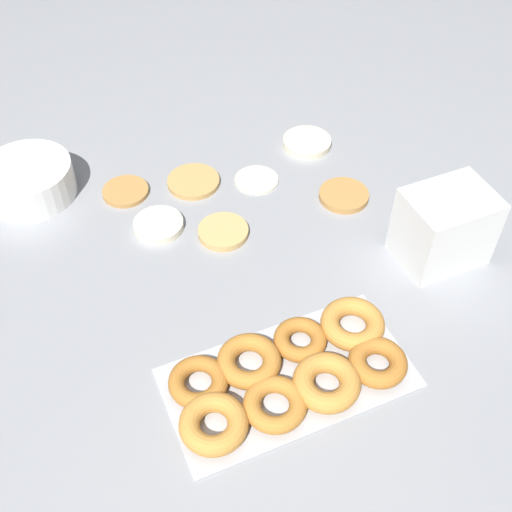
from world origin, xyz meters
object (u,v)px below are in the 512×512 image
at_px(pancake_4, 126,191).
at_px(batter_bowl, 29,180).
at_px(container_stack, 444,227).
at_px(pancake_5, 307,142).
at_px(pancake_0, 193,182).
at_px(pancake_2, 222,230).
at_px(pancake_1, 257,179).
at_px(donut_tray, 290,372).
at_px(pancake_6, 343,194).
at_px(pancake_3, 159,225).

height_order(pancake_4, batter_bowl, batter_bowl).
xyz_separation_m(pancake_4, container_stack, (0.51, -0.42, 0.07)).
bearing_deg(pancake_5, pancake_0, -175.20).
distance_m(pancake_2, batter_bowl, 0.43).
height_order(pancake_1, pancake_5, pancake_5).
relative_size(pancake_1, donut_tray, 0.24).
bearing_deg(pancake_0, pancake_5, 4.80).
distance_m(pancake_5, pancake_6, 0.19).
distance_m(batter_bowl, container_stack, 0.85).
relative_size(pancake_5, batter_bowl, 0.59).
bearing_deg(container_stack, pancake_2, 148.47).
relative_size(pancake_2, donut_tray, 0.25).
xyz_separation_m(pancake_3, container_stack, (0.47, -0.29, 0.07)).
height_order(pancake_0, pancake_3, pancake_3).
bearing_deg(donut_tray, batter_bowl, 115.70).
xyz_separation_m(pancake_1, donut_tray, (-0.15, -0.48, 0.01)).
bearing_deg(pancake_6, batter_bowl, 155.73).
height_order(pancake_2, batter_bowl, batter_bowl).
distance_m(pancake_1, donut_tray, 0.51).
relative_size(pancake_2, pancake_5, 0.91).
relative_size(pancake_2, batter_bowl, 0.54).
height_order(pancake_3, batter_bowl, batter_bowl).
bearing_deg(container_stack, pancake_1, 124.38).
xyz_separation_m(pancake_5, donut_tray, (-0.31, -0.55, 0.01)).
bearing_deg(pancake_1, pancake_2, -136.61).
distance_m(pancake_3, batter_bowl, 0.30).
distance_m(pancake_2, pancake_3, 0.13).
height_order(donut_tray, batter_bowl, batter_bowl).
bearing_deg(pancake_0, donut_tray, -92.27).
distance_m(pancake_4, batter_bowl, 0.20).
bearing_deg(pancake_2, donut_tray, -93.65).
xyz_separation_m(pancake_1, batter_bowl, (-0.46, 0.15, 0.03)).
height_order(pancake_2, pancake_6, same).
bearing_deg(pancake_1, donut_tray, -107.30).
bearing_deg(pancake_4, container_stack, -39.36).
xyz_separation_m(pancake_0, pancake_2, (0.00, -0.17, 0.00)).
relative_size(batter_bowl, container_stack, 1.19).
height_order(pancake_2, pancake_4, pancake_2).
xyz_separation_m(pancake_2, donut_tray, (-0.02, -0.36, 0.01)).
relative_size(pancake_4, donut_tray, 0.24).
relative_size(pancake_6, batter_bowl, 0.56).
xyz_separation_m(pancake_2, pancake_3, (-0.11, 0.06, 0.00)).
bearing_deg(pancake_2, pancake_6, -0.04).
height_order(pancake_4, container_stack, container_stack).
distance_m(pancake_4, container_stack, 0.66).
bearing_deg(pancake_6, container_stack, -68.66).
bearing_deg(batter_bowl, donut_tray, -64.30).
bearing_deg(pancake_6, pancake_1, 140.74).
bearing_deg(batter_bowl, pancake_6, -24.27).
relative_size(pancake_5, pancake_6, 1.06).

